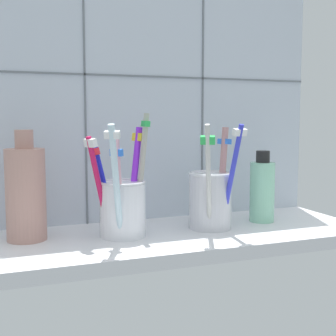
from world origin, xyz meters
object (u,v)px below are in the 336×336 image
at_px(ceramic_vase, 26,192).
at_px(soap_bottle, 262,190).
at_px(toothbrush_cup_right, 211,197).
at_px(toothbrush_cup_left, 122,203).

height_order(ceramic_vase, soap_bottle, ceramic_vase).
bearing_deg(toothbrush_cup_right, toothbrush_cup_left, -179.90).
relative_size(toothbrush_cup_left, toothbrush_cup_right, 1.09).
distance_m(toothbrush_cup_left, toothbrush_cup_right, 0.15).
bearing_deg(ceramic_vase, soap_bottle, -2.49).
xyz_separation_m(toothbrush_cup_right, soap_bottle, (0.10, 0.01, 0.00)).
distance_m(toothbrush_cup_right, soap_bottle, 0.11).
bearing_deg(toothbrush_cup_left, toothbrush_cup_right, 0.10).
xyz_separation_m(toothbrush_cup_left, toothbrush_cup_right, (0.15, 0.00, -0.00)).
relative_size(toothbrush_cup_right, soap_bottle, 1.39).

